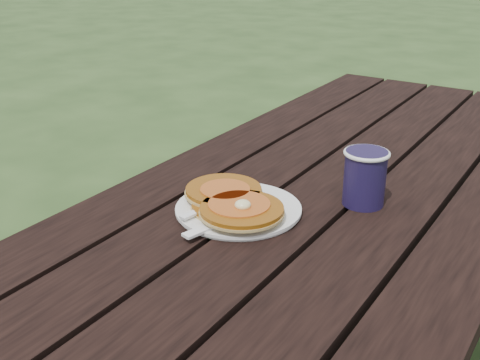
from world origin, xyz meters
The scene contains 6 objects.
picnic_table centered at (0.00, 0.00, 0.37)m, with size 1.36×1.80×0.75m.
plate centered at (-0.09, -0.27, 0.76)m, with size 0.23×0.23×0.01m, color white.
pancake_stack centered at (-0.09, -0.28, 0.77)m, with size 0.22×0.20×0.04m.
knife centered at (-0.08, -0.33, 0.76)m, with size 0.02×0.18×0.01m, color white.
fork centered at (-0.13, -0.32, 0.77)m, with size 0.03×0.16×0.01m, color white, non-canonical shape.
coffee_cup centered at (0.09, -0.10, 0.81)m, with size 0.09×0.09×0.11m.
Camera 1 is at (0.46, -1.12, 1.25)m, focal length 45.00 mm.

